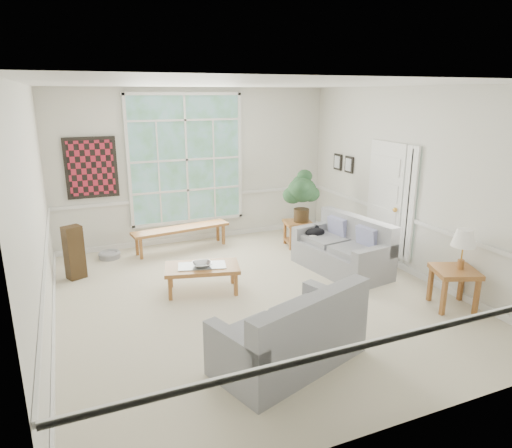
{
  "coord_description": "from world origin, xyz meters",
  "views": [
    {
      "loc": [
        -2.38,
        -5.69,
        2.89
      ],
      "look_at": [
        0.1,
        0.2,
        1.05
      ],
      "focal_mm": 32.0,
      "sensor_mm": 36.0,
      "label": 1
    }
  ],
  "objects_px": {
    "loveseat_front": "(289,325)",
    "end_table": "(298,234)",
    "coffee_table": "(202,279)",
    "side_table": "(453,288)",
    "loveseat_right": "(342,245)"
  },
  "relations": [
    {
      "from": "loveseat_right",
      "to": "coffee_table",
      "type": "relative_size",
      "value": 1.52
    },
    {
      "from": "loveseat_front",
      "to": "end_table",
      "type": "distance_m",
      "value": 4.05
    },
    {
      "from": "end_table",
      "to": "side_table",
      "type": "bearing_deg",
      "value": -76.99
    },
    {
      "from": "end_table",
      "to": "loveseat_front",
      "type": "bearing_deg",
      "value": -119.3
    },
    {
      "from": "end_table",
      "to": "coffee_table",
      "type": "bearing_deg",
      "value": -150.13
    },
    {
      "from": "end_table",
      "to": "side_table",
      "type": "height_order",
      "value": "side_table"
    },
    {
      "from": "loveseat_front",
      "to": "coffee_table",
      "type": "bearing_deg",
      "value": 79.96
    },
    {
      "from": "loveseat_right",
      "to": "loveseat_front",
      "type": "xyz_separation_m",
      "value": [
        -2.05,
        -2.11,
        0.0
      ]
    },
    {
      "from": "coffee_table",
      "to": "end_table",
      "type": "relative_size",
      "value": 2.18
    },
    {
      "from": "loveseat_right",
      "to": "loveseat_front",
      "type": "height_order",
      "value": "loveseat_front"
    },
    {
      "from": "coffee_table",
      "to": "side_table",
      "type": "height_order",
      "value": "side_table"
    },
    {
      "from": "loveseat_front",
      "to": "end_table",
      "type": "bearing_deg",
      "value": 41.86
    },
    {
      "from": "loveseat_right",
      "to": "coffee_table",
      "type": "bearing_deg",
      "value": 168.77
    },
    {
      "from": "coffee_table",
      "to": "side_table",
      "type": "distance_m",
      "value": 3.58
    },
    {
      "from": "coffee_table",
      "to": "end_table",
      "type": "xyz_separation_m",
      "value": [
        2.32,
        1.33,
        0.05
      ]
    }
  ]
}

